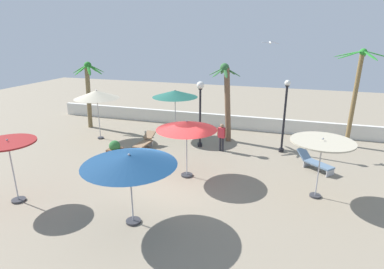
% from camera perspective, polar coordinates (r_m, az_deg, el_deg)
% --- Properties ---
extents(ground_plane, '(56.00, 56.00, 0.00)m').
position_cam_1_polar(ground_plane, '(13.55, -4.38, -9.89)').
color(ground_plane, gray).
extents(boundary_wall, '(25.20, 0.30, 0.93)m').
position_cam_1_polar(boundary_wall, '(21.98, 4.94, 2.51)').
color(boundary_wall, silver).
rests_on(boundary_wall, ground_plane).
extents(patio_umbrella_0, '(2.01, 2.01, 2.60)m').
position_cam_1_polar(patio_umbrella_0, '(13.55, -30.54, -2.15)').
color(patio_umbrella_0, '#333338').
rests_on(patio_umbrella_0, ground_plane).
extents(patio_umbrella_1, '(2.71, 2.71, 3.10)m').
position_cam_1_polar(patio_umbrella_1, '(19.82, -17.07, 7.00)').
color(patio_umbrella_1, '#333338').
rests_on(patio_umbrella_1, ground_plane).
extents(patio_umbrella_2, '(3.19, 3.19, 2.60)m').
position_cam_1_polar(patio_umbrella_2, '(10.48, -11.40, -4.67)').
color(patio_umbrella_2, '#333338').
rests_on(patio_umbrella_2, ground_plane).
extents(patio_umbrella_3, '(2.41, 2.41, 2.53)m').
position_cam_1_polar(patio_umbrella_3, '(13.00, 22.72, -1.69)').
color(patio_umbrella_3, '#333338').
rests_on(patio_umbrella_3, ground_plane).
extents(patio_umbrella_4, '(2.74, 2.74, 2.70)m').
position_cam_1_polar(patio_umbrella_4, '(13.78, -1.00, 1.60)').
color(patio_umbrella_4, '#333338').
rests_on(patio_umbrella_4, ground_plane).
extents(patio_umbrella_5, '(2.83, 2.83, 3.03)m').
position_cam_1_polar(patio_umbrella_5, '(19.45, -3.13, 7.43)').
color(patio_umbrella_5, '#333338').
rests_on(patio_umbrella_5, ground_plane).
extents(palm_tree_0, '(2.97, 3.04, 5.56)m').
position_cam_1_polar(palm_tree_0, '(19.77, 27.89, 7.82)').
color(palm_tree_0, brown).
rests_on(palm_tree_0, ground_plane).
extents(palm_tree_1, '(2.20, 2.20, 4.55)m').
position_cam_1_polar(palm_tree_1, '(22.52, -18.43, 8.28)').
color(palm_tree_1, brown).
rests_on(palm_tree_1, ground_plane).
extents(palm_tree_2, '(1.92, 1.85, 4.70)m').
position_cam_1_polar(palm_tree_2, '(18.69, 6.35, 7.31)').
color(palm_tree_2, brown).
rests_on(palm_tree_2, ground_plane).
extents(lamp_post_0, '(0.42, 0.42, 3.81)m').
position_cam_1_polar(lamp_post_0, '(17.63, 1.52, 5.67)').
color(lamp_post_0, black).
rests_on(lamp_post_0, ground_plane).
extents(lamp_post_1, '(0.31, 0.31, 4.02)m').
position_cam_1_polar(lamp_post_1, '(17.54, 16.60, 3.74)').
color(lamp_post_1, black).
rests_on(lamp_post_1, ground_plane).
extents(lounge_chair_0, '(1.78, 1.66, 0.84)m').
position_cam_1_polar(lounge_chair_0, '(16.30, 21.51, -4.67)').
color(lounge_chair_0, '#B7B7BC').
rests_on(lounge_chair_0, ground_plane).
extents(lounge_chair_1, '(0.65, 1.87, 0.82)m').
position_cam_1_polar(lounge_chair_1, '(18.06, -8.65, -1.33)').
color(lounge_chair_1, '#B7B7BC').
rests_on(lounge_chair_1, ground_plane).
extents(guest_0, '(0.55, 0.31, 1.59)m').
position_cam_1_polar(guest_0, '(17.36, 5.46, -0.07)').
color(guest_0, '#26262D').
rests_on(guest_0, ground_plane).
extents(seagull_0, '(0.91, 0.40, 0.15)m').
position_cam_1_polar(seagull_0, '(17.94, 14.11, 15.99)').
color(seagull_0, white).
extents(planter, '(0.70, 0.70, 0.85)m').
position_cam_1_polar(planter, '(17.35, -13.94, -2.56)').
color(planter, brown).
rests_on(planter, ground_plane).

